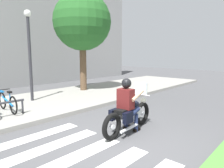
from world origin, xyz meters
The scene contains 10 objects.
ground_plane centered at (0.00, 0.00, 0.00)m, with size 48.00×48.00×0.00m, color #4C4C4F.
sidewalk centered at (0.00, 4.55, 0.07)m, with size 24.00×4.40×0.15m, color gray.
crosswalk_stripe_2 centered at (-1.42, 0.00, 0.00)m, with size 2.80×0.40×0.01m, color white.
crosswalk_stripe_3 centered at (-1.42, 0.80, 0.00)m, with size 2.80×0.40×0.01m, color white.
crosswalk_stripe_4 centered at (-1.42, 1.60, 0.00)m, with size 2.80×0.40×0.01m, color white.
motorcycle centered at (0.67, 0.06, 0.47)m, with size 2.13×0.67×1.27m.
rider centered at (0.59, 0.06, 0.84)m, with size 0.65×0.56×1.46m.
bicycle_3 centered at (-0.95, 3.93, 0.49)m, with size 0.48×1.57×0.73m.
street_lamp centered at (0.43, 4.95, 2.34)m, with size 0.28×0.28×3.80m.
tree_near_rack centered at (3.55, 5.35, 3.71)m, with size 2.99×2.99×5.23m.
Camera 1 is at (-3.62, -3.21, 2.08)m, focal length 33.24 mm.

